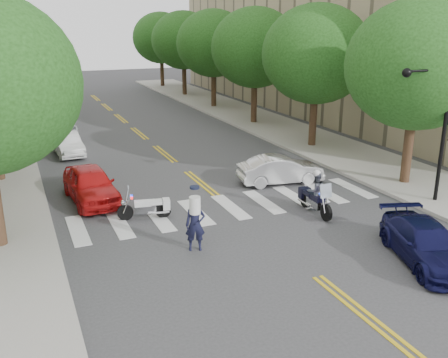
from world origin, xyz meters
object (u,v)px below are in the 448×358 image
motorcycle_police (315,194)px  motorcycle_parked (149,207)px  officer_standing (195,225)px  sedan_blue (426,244)px  convertible (280,170)px

motorcycle_police → motorcycle_parked: size_ratio=1.09×
motorcycle_parked → motorcycle_police: bearing=-96.7°
motorcycle_police → officer_standing: 5.72m
officer_standing → sedan_blue: (6.47, -3.75, -0.28)m
convertible → sedan_blue: bearing=-170.4°
officer_standing → convertible: (6.22, 5.25, -0.25)m
officer_standing → sedan_blue: 7.48m
motorcycle_parked → officer_standing: officer_standing is taller
convertible → sedan_blue: 9.00m
motorcycle_police → convertible: motorcycle_police is taller
motorcycle_parked → sedan_blue: motorcycle_parked is taller
convertible → sedan_blue: (0.25, -9.00, -0.03)m
convertible → sedan_blue: size_ratio=0.92×
convertible → officer_standing: bearing=138.2°
officer_standing → convertible: bearing=57.5°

